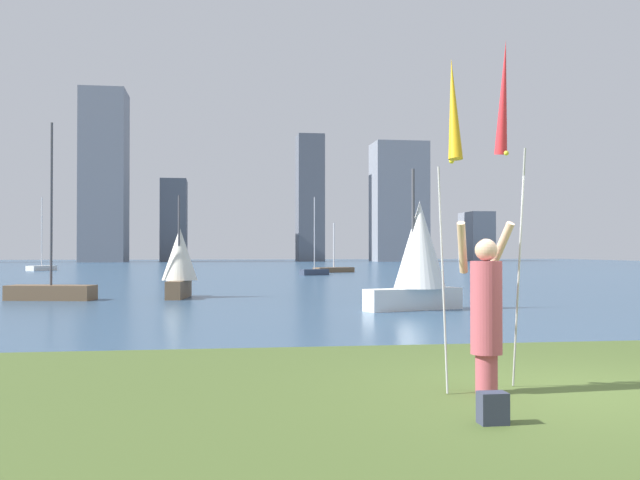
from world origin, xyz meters
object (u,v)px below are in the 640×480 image
Objects in this scene: kite_flag_right at (504,105)px; sailboat_7 at (314,271)px; sailboat_4 at (334,269)px; sailboat_6 at (180,261)px; bag at (493,408)px; sailboat_8 at (42,267)px; sailboat_5 at (419,254)px; sailboat_3 at (51,290)px; person at (486,308)px; kite_flag_left at (453,117)px.

sailboat_7 is at bearing 85.55° from kite_flag_right.
sailboat_4 is 1.03× the size of sailboat_6.
bag is 0.05× the size of sailboat_8.
sailboat_5 reaches higher than sailboat_4.
kite_flag_right reaches higher than sailboat_6.
sailboat_5 is at bearing 76.97° from bag.
sailboat_4 is 0.94× the size of sailboat_5.
sailboat_6 is at bearing -70.76° from sailboat_8.
sailboat_3 reaches higher than sailboat_4.
sailboat_6 is at bearing 137.70° from sailboat_5.
sailboat_4 reaches higher than bag.
sailboat_4 is at bearing 84.54° from sailboat_5.
sailboat_7 is (3.47, 39.16, -0.68)m from person.
sailboat_5 is at bearing 75.79° from kite_flag_left.
sailboat_7 is at bearing 62.00° from sailboat_3.
kite_flag_left is 18.29m from sailboat_6.
sailboat_5 is (2.99, 12.91, 1.38)m from bag.
sailboat_3 is 4.25m from sailboat_6.
bag is at bearing -91.33° from kite_flag_left.
sailboat_3 is (-8.33, 16.98, -0.65)m from person.
kite_flag_right is 44.70m from sailboat_4.
sailboat_3 is (-8.79, 16.40, -3.12)m from kite_flag_right.
bag is at bearing -78.92° from sailboat_6.
sailboat_3 is 1.51× the size of sailboat_5.
sailboat_5 is (10.82, -5.51, 1.20)m from sailboat_3.
person is 0.55× the size of sailboat_4.
sailboat_6 is at bearing 99.96° from person.
bag is 0.05× the size of sailboat_3.
sailboat_6 is (-3.75, 17.80, -1.87)m from kite_flag_left.
sailboat_7 reaches higher than kite_flag_left.
sailboat_5 is at bearing -42.30° from sailboat_6.
sailboat_7 is at bearing 84.43° from bag.
kite_flag_right reaches higher than bag.
kite_flag_left is 0.65× the size of sailboat_3.
bag is 40.79m from sailboat_7.
kite_flag_left is 1.27m from kite_flag_right.
sailboat_7 is at bearing -34.35° from sailboat_8.
sailboat_5 is at bearing -65.31° from sailboat_8.
sailboat_6 is (-4.22, 17.58, 0.28)m from person.
kite_flag_right is 3.98m from bag.
kite_flag_left is at bearing -95.70° from sailboat_7.
person is 45.23m from sailboat_4.
kite_flag_left is at bearing -104.21° from sailboat_5.
person is at bearing -102.28° from sailboat_5.
kite_flag_left reaches higher than sailboat_6.
kite_flag_left is at bearing -73.16° from sailboat_8.
sailboat_5 is at bearing 79.44° from kite_flag_right.
person is at bearing -72.63° from sailboat_8.
sailboat_3 is 0.99× the size of sailboat_8.
person is 18.08m from sailboat_6.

